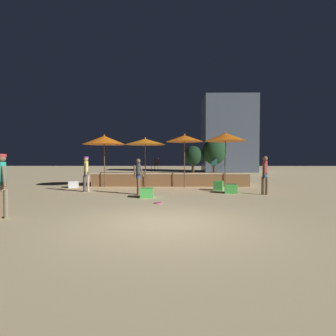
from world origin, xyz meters
TOP-DOWN VIEW (x-y plane):
  - ground_plane at (0.00, 0.00)m, footprint 120.00×120.00m
  - wooden_deck at (0.10, 10.13)m, footprint 9.58×2.34m
  - patio_umbrella_0 at (-3.81, 8.80)m, footprint 2.51×2.51m
  - patio_umbrella_1 at (0.94, 8.57)m, footprint 2.16×2.16m
  - patio_umbrella_2 at (3.39, 8.91)m, footprint 2.45×2.45m
  - patio_umbrella_3 at (-1.39, 8.90)m, footprint 2.43×2.43m
  - cube_seat_0 at (2.67, 7.22)m, footprint 0.60×0.60m
  - cube_seat_1 at (-5.54, 8.46)m, footprint 0.66×0.66m
  - cube_seat_2 at (3.07, 6.05)m, footprint 0.67×0.67m
  - cube_seat_3 at (-0.89, 4.52)m, footprint 0.58×0.58m
  - person_0 at (-4.15, 6.50)m, footprint 0.30×0.53m
  - person_1 at (-1.38, 5.46)m, footprint 0.50×0.29m
  - person_2 at (4.51, 5.50)m, footprint 0.29×0.47m
  - person_3 at (-4.50, 0.43)m, footprint 0.45×0.41m
  - bistro_chair_0 at (2.90, 9.79)m, footprint 0.40×0.40m
  - bistro_chair_1 at (3.70, 10.79)m, footprint 0.40×0.40m
  - bistro_chair_2 at (-0.87, 10.55)m, footprint 0.48×0.48m
  - frisbee_disc at (-0.33, 2.99)m, footprint 0.27×0.27m
  - background_tree_0 at (2.40, 20.10)m, footprint 1.82×1.82m
  - background_tree_1 at (4.58, 20.23)m, footprint 2.45×2.45m
  - distant_building at (7.70, 27.96)m, footprint 6.58×4.81m

SIDE VIEW (x-z plane):
  - ground_plane at x=0.00m, z-range 0.00..0.00m
  - frisbee_disc at x=-0.33m, z-range 0.00..0.03m
  - cube_seat_1 at x=-5.54m, z-range 0.00..0.38m
  - cube_seat_3 at x=-0.89m, z-range 0.00..0.41m
  - cube_seat_2 at x=3.07m, z-range 0.00..0.43m
  - cube_seat_0 at x=2.67m, z-range 0.00..0.50m
  - wooden_deck at x=0.10m, z-range -0.04..0.79m
  - person_1 at x=-1.38m, z-range 0.06..1.74m
  - person_2 at x=4.51m, z-range 0.09..1.89m
  - person_0 at x=-4.15m, z-range 0.13..1.92m
  - person_3 at x=-4.50m, z-range 0.13..1.92m
  - bistro_chair_0 at x=2.90m, z-range 0.92..1.82m
  - bistro_chair_1 at x=3.70m, z-range 0.92..1.82m
  - bistro_chair_2 at x=-0.87m, z-range 0.92..1.82m
  - background_tree_0 at x=2.40m, z-range 0.49..3.52m
  - background_tree_1 at x=4.58m, z-range 0.54..4.34m
  - patio_umbrella_3 at x=-1.39m, z-range 1.22..4.17m
  - patio_umbrella_0 at x=-3.81m, z-range 1.22..4.34m
  - patio_umbrella_1 at x=0.94m, z-range 1.29..4.42m
  - patio_umbrella_2 at x=3.39m, z-range 1.32..4.61m
  - distant_building at x=7.70m, z-range 0.00..9.79m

